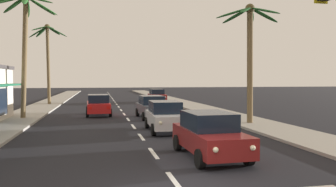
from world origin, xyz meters
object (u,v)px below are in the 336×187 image
Objects in this scene: traffic_signal_mast at (291,1)px; sedan_oncoming_far at (98,105)px; sedan_lead_at_stop_bar at (209,134)px; palm_right_second at (249,40)px; palm_left_third at (48,48)px; palm_left_second at (25,27)px; sedan_fifth_in_queue at (152,107)px; sedan_parked_nearest_kerb at (157,96)px; sedan_third_in_queue at (165,116)px.

traffic_signal_mast is 20.30m from sedan_oncoming_far.
traffic_signal_mast is 5.59m from sedan_lead_at_stop_bar.
traffic_signal_mast is at bearing -110.55° from palm_right_second.
traffic_signal_mast is 1.21× the size of palm_left_third.
palm_left_second is at bearing 120.46° from traffic_signal_mast.
traffic_signal_mast is 1.43× the size of palm_right_second.
sedan_lead_at_stop_bar and sedan_fifth_in_queue have the same top height.
sedan_lead_at_stop_bar is 29.83m from sedan_parked_nearest_kerb.
sedan_third_in_queue is 7.50m from palm_right_second.
sedan_oncoming_far is at bearing 104.52° from sedan_lead_at_stop_bar.
palm_right_second is at bearing 69.45° from traffic_signal_mast.
sedan_parked_nearest_kerb is at bearing 83.76° from sedan_lead_at_stop_bar.
sedan_third_in_queue is 12.81m from palm_left_second.
sedan_oncoming_far is 7.93m from palm_left_second.
sedan_third_in_queue is at bearing 93.41° from sedan_lead_at_stop_bar.
palm_right_second is at bearing 14.46° from sedan_third_in_queue.
sedan_lead_at_stop_bar is 17.51m from palm_left_second.
sedan_fifth_in_queue is at bearing 138.08° from palm_right_second.
palm_left_second is at bearing 174.19° from sedan_fifth_in_queue.
sedan_fifth_in_queue is 0.50× the size of palm_left_third.
palm_left_third reaches higher than sedan_lead_at_stop_bar.
palm_left_second is 13.72m from palm_left_third.
sedan_lead_at_stop_bar is 1.01× the size of sedan_parked_nearest_kerb.
sedan_third_in_queue is at bearing -92.31° from sedan_fifth_in_queue.
sedan_oncoming_far is at bearing 144.80° from sedan_fifth_in_queue.
traffic_signal_mast is at bearing -75.05° from sedan_oncoming_far.
sedan_lead_at_stop_bar is at bearing -96.24° from sedan_parked_nearest_kerb.
palm_left_third reaches higher than traffic_signal_mast.
palm_left_third is at bearing 113.50° from sedan_third_in_queue.
sedan_lead_at_stop_bar is (-1.08, 3.57, -4.17)m from traffic_signal_mast.
sedan_lead_at_stop_bar is 29.62m from palm_left_third.
palm_left_second is 15.69m from palm_right_second.
sedan_parked_nearest_kerb is 20.94m from palm_left_second.
palm_left_third reaches higher than sedan_fifth_in_queue.
sedan_fifth_in_queue is 18.26m from palm_left_third.
palm_right_second is (9.43, -7.71, 4.56)m from sedan_oncoming_far.
sedan_parked_nearest_kerb is at bearing 52.09° from palm_left_second.
traffic_signal_mast is at bearing -93.72° from sedan_parked_nearest_kerb.
traffic_signal_mast is 16.99m from sedan_fifth_in_queue.
sedan_third_in_queue is at bearing -68.28° from sedan_oncoming_far.
palm_left_third is 1.18× the size of palm_right_second.
sedan_third_in_queue is (-0.38, 6.43, 0.00)m from sedan_lead_at_stop_bar.
sedan_third_in_queue is 9.90m from sedan_oncoming_far.
palm_left_third is at bearing 91.74° from palm_left_second.
sedan_lead_at_stop_bar is 16.14m from sedan_oncoming_far.
palm_left_second is 1.00× the size of palm_left_third.
traffic_signal_mast is 20.19m from palm_left_second.
sedan_parked_nearest_kerb is 14.09m from palm_left_third.
sedan_fifth_in_queue is at bearing 87.69° from sedan_third_in_queue.
palm_left_third reaches higher than sedan_parked_nearest_kerb.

